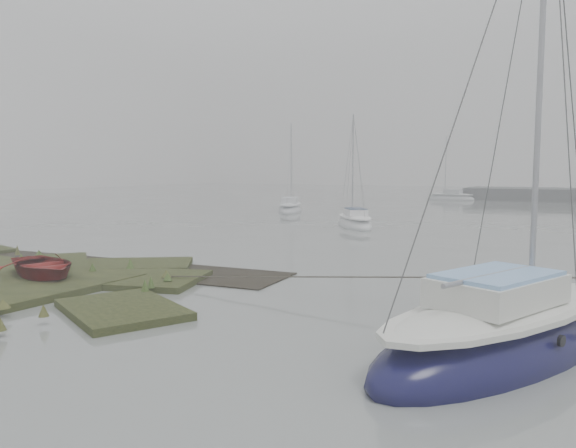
% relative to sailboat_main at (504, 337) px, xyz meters
% --- Properties ---
extents(ground, '(160.00, 160.00, 0.00)m').
position_rel_sailboat_main_xyz_m(ground, '(-9.46, 29.02, -0.33)').
color(ground, slate).
rests_on(ground, ground).
extents(sailboat_main, '(5.12, 8.02, 10.78)m').
position_rel_sailboat_main_xyz_m(sailboat_main, '(0.00, 0.00, 0.00)').
color(sailboat_main, '#0F0F35').
rests_on(sailboat_main, ground).
extents(sailboat_white, '(4.69, 5.48, 7.73)m').
position_rel_sailboat_main_xyz_m(sailboat_white, '(-12.25, 21.39, -0.09)').
color(sailboat_white, silver).
rests_on(sailboat_white, ground).
extents(sailboat_far_a, '(4.03, 6.06, 8.15)m').
position_rel_sailboat_main_xyz_m(sailboat_far_a, '(-21.96, 30.21, -0.08)').
color(sailboat_far_a, '#B9BDC4').
rests_on(sailboat_far_a, ground).
extents(sailboat_far_c, '(5.94, 2.70, 8.08)m').
position_rel_sailboat_main_xyz_m(sailboat_far_c, '(-14.51, 55.80, -0.08)').
color(sailboat_far_c, silver).
rests_on(sailboat_far_c, ground).
extents(dinghy, '(4.04, 3.41, 0.71)m').
position_rel_sailboat_main_xyz_m(dinghy, '(-14.07, 0.02, 0.24)').
color(dinghy, maroon).
rests_on(dinghy, marsh_bank).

